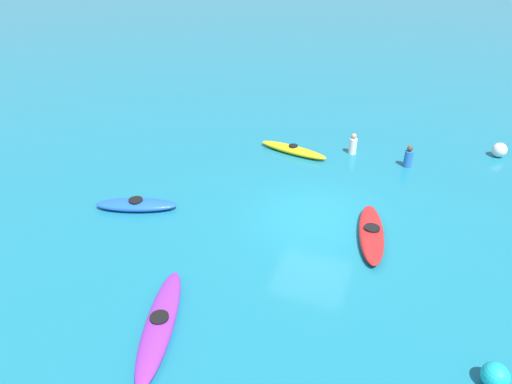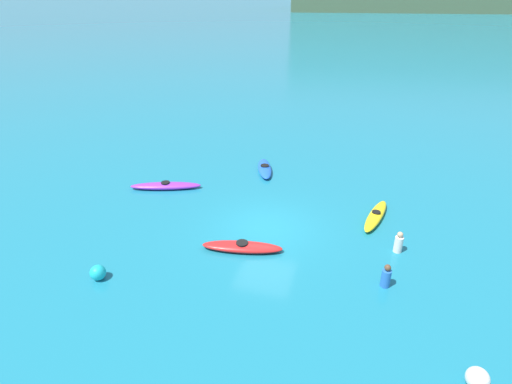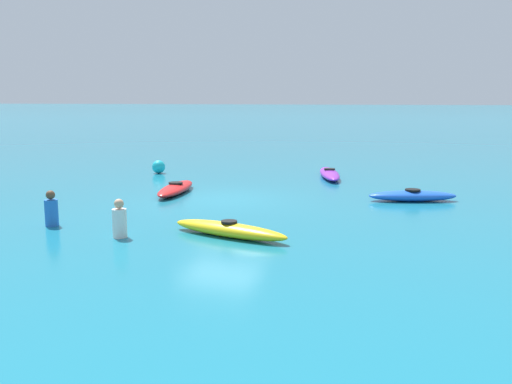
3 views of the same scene
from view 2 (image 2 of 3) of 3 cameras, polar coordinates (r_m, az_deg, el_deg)
ground_plane at (r=17.24m, az=1.42°, el=-5.10°), size 600.00×600.00×0.00m
kayak_red at (r=15.81m, az=-1.95°, el=-7.69°), size 3.20×1.27×0.37m
kayak_yellow at (r=18.56m, az=16.45°, el=-3.20°), size 1.25×3.07×0.37m
kayak_purple at (r=20.92m, az=-12.55°, el=0.86°), size 3.57×1.73×0.37m
kayak_blue at (r=22.37m, az=1.23°, el=3.31°), size 1.54×2.76×0.37m
buoy_white at (r=12.63m, az=28.65°, el=-21.97°), size 0.59×0.59×0.59m
buoy_cyan at (r=15.38m, az=-21.30°, el=-10.49°), size 0.55×0.55×0.55m
person_near_shore at (r=16.54m, az=19.38°, el=-6.77°), size 0.44×0.44×0.88m
person_by_kayaks at (r=14.68m, az=17.78°, el=-11.27°), size 0.35×0.35×0.88m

